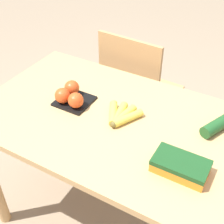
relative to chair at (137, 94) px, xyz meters
The scene contains 7 objects.
ground_plane 0.76m from the chair, 75.70° to the right, with size 12.00×12.00×0.00m, color gray.
dining_table 0.62m from the chair, 75.70° to the right, with size 1.19×0.73×0.75m.
chair is the anchor object (origin of this frame).
banana_bunch 0.67m from the chair, 71.96° to the right, with size 0.16×0.16×0.03m.
tomato_pack 0.66m from the chair, 96.60° to the right, with size 0.15×0.15×0.08m.
carrot_bag 0.93m from the chair, 55.09° to the right, with size 0.19×0.11×0.05m.
cucumber_near 0.77m from the chair, 36.87° to the right, with size 0.12×0.20×0.05m.
Camera 1 is at (0.51, -0.90, 1.60)m, focal length 50.00 mm.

